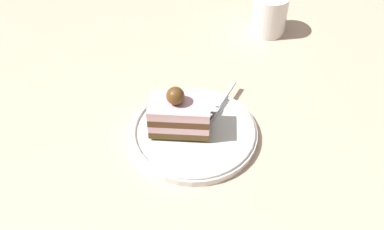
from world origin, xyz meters
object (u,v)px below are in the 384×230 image
(dessert_plate, at_px, (192,132))
(drink_glass_near, at_px, (269,17))
(cake_slice, at_px, (179,114))
(fork, at_px, (220,103))

(dessert_plate, xyz_separation_m, drink_glass_near, (-0.17, 0.30, 0.03))
(cake_slice, bearing_deg, drink_glass_near, 117.12)
(dessert_plate, relative_size, cake_slice, 1.87)
(cake_slice, relative_size, drink_glass_near, 1.33)
(dessert_plate, xyz_separation_m, fork, (-0.02, 0.07, 0.01))
(dessert_plate, xyz_separation_m, cake_slice, (-0.01, -0.02, 0.04))
(fork, relative_size, drink_glass_near, 1.28)
(cake_slice, distance_m, fork, 0.09)
(cake_slice, bearing_deg, dessert_plate, 54.95)
(cake_slice, distance_m, drink_glass_near, 0.36)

